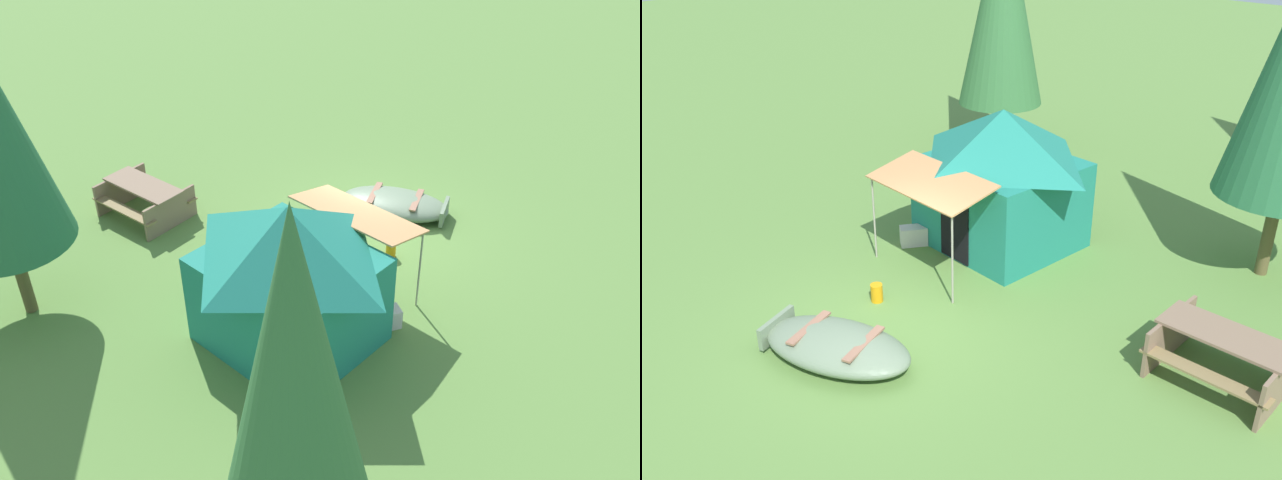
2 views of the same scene
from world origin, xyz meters
The scene contains 7 objects.
ground_plane centered at (0.00, 0.00, 0.00)m, with size 80.00×80.00×0.00m, color #5B823C.
beached_rowboat centered at (0.07, -1.03, 0.25)m, with size 2.71×2.00×0.47m.
canvas_cabin_tent centered at (-0.80, 3.60, 1.41)m, with size 3.02×3.77×2.72m.
picnic_table centered at (4.38, 2.54, 0.49)m, with size 1.88×1.48×0.79m.
cooler_box centered at (-1.94, 2.31, 0.19)m, with size 0.53×0.30×0.38m, color beige.
fuel_can centered at (-0.79, 0.44, 0.16)m, with size 0.21×0.21×0.32m, color orange.
pine_tree_back_left centered at (-4.78, 8.01, 3.81)m, with size 2.23×2.23×6.43m.
Camera 2 is at (7.33, -5.70, 6.28)m, focal length 38.60 mm.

